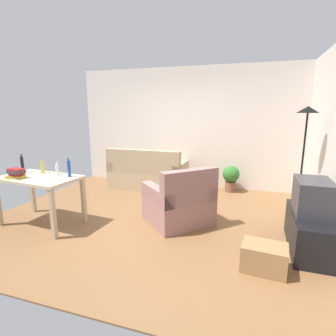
% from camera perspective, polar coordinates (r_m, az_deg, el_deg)
% --- Properties ---
extents(ground_plane, '(5.20, 4.40, 0.02)m').
position_cam_1_polar(ground_plane, '(4.51, -3.23, -10.69)').
color(ground_plane, brown).
extents(wall_rear, '(5.20, 0.10, 2.70)m').
position_cam_1_polar(wall_rear, '(6.27, 3.99, 8.61)').
color(wall_rear, silver).
rests_on(wall_rear, ground_plane).
extents(couch, '(1.69, 0.84, 0.92)m').
position_cam_1_polar(couch, '(6.08, -4.41, -1.46)').
color(couch, tan).
rests_on(couch, ground_plane).
extents(tv_stand, '(0.44, 1.10, 0.48)m').
position_cam_1_polar(tv_stand, '(3.91, 27.84, -11.98)').
color(tv_stand, black).
rests_on(tv_stand, ground_plane).
extents(tv, '(0.41, 0.60, 0.44)m').
position_cam_1_polar(tv, '(3.75, 28.60, -5.53)').
color(tv, '#2D2D33').
rests_on(tv, tv_stand).
extents(torchiere_lamp, '(0.32, 0.32, 1.81)m').
position_cam_1_polar(torchiere_lamp, '(4.57, 27.36, 6.69)').
color(torchiere_lamp, black).
rests_on(torchiere_lamp, ground_plane).
extents(desk, '(1.26, 0.81, 0.76)m').
position_cam_1_polar(desk, '(4.52, -25.80, -3.04)').
color(desk, '#C6B28E').
rests_on(desk, ground_plane).
extents(potted_plant, '(0.36, 0.36, 0.57)m').
position_cam_1_polar(potted_plant, '(5.95, 13.31, -1.84)').
color(potted_plant, brown).
rests_on(potted_plant, ground_plane).
extents(armchair, '(1.23, 1.23, 0.92)m').
position_cam_1_polar(armchair, '(4.20, 2.56, -7.62)').
color(armchair, '#996B66').
rests_on(armchair, ground_plane).
extents(storage_box, '(0.51, 0.38, 0.30)m').
position_cam_1_polar(storage_box, '(3.30, 19.88, -17.57)').
color(storage_box, olive).
rests_on(storage_box, ground_plane).
extents(bottle_dark, '(0.05, 0.05, 0.30)m').
position_cam_1_polar(bottle_dark, '(4.88, -28.73, 0.66)').
color(bottle_dark, black).
rests_on(bottle_dark, desk).
extents(bottle_squat, '(0.06, 0.06, 0.22)m').
position_cam_1_polar(bottle_squat, '(4.72, -25.28, 0.18)').
color(bottle_squat, '#BCB24C').
rests_on(bottle_squat, desk).
extents(bottle_clear, '(0.05, 0.05, 0.20)m').
position_cam_1_polar(bottle_clear, '(4.52, -22.64, -0.23)').
color(bottle_clear, silver).
rests_on(bottle_clear, desk).
extents(bottle_blue, '(0.05, 0.05, 0.29)m').
position_cam_1_polar(bottle_blue, '(4.28, -20.43, -0.10)').
color(bottle_blue, '#2347A3').
rests_on(bottle_blue, desk).
extents(book_stack, '(0.28, 0.21, 0.14)m').
position_cam_1_polar(book_stack, '(4.56, -29.75, -0.95)').
color(book_stack, '#B7932D').
rests_on(book_stack, desk).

